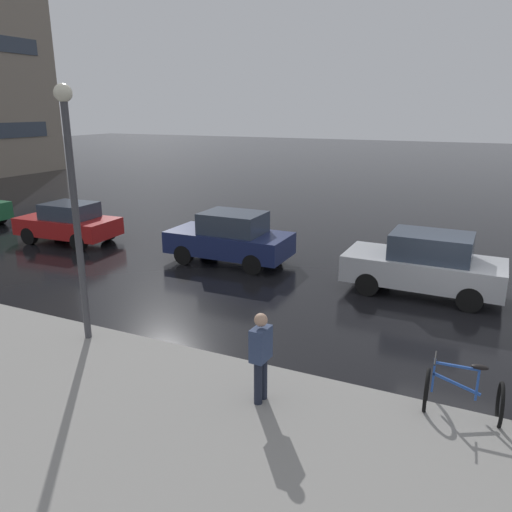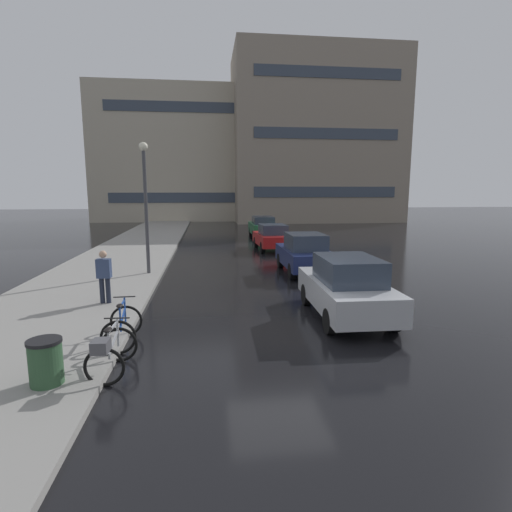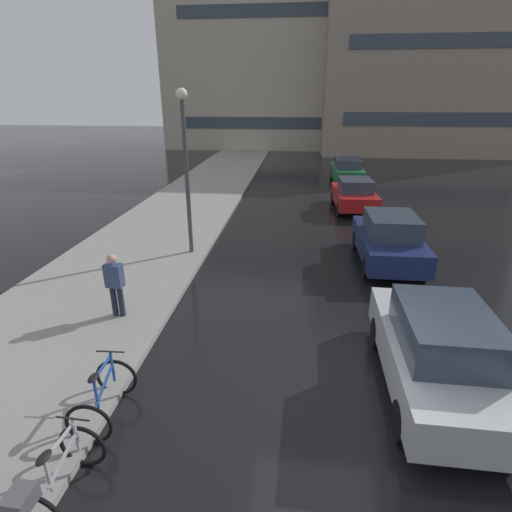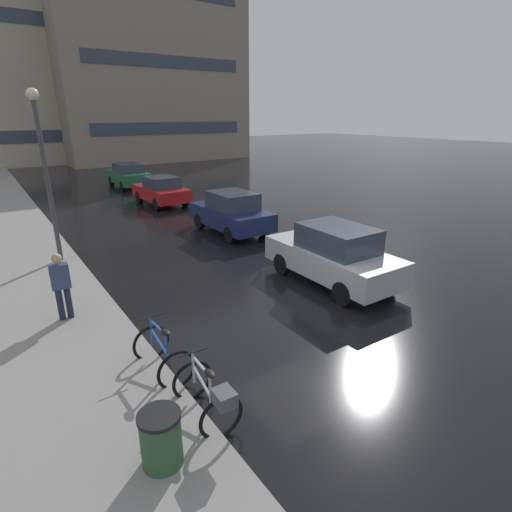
# 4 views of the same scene
# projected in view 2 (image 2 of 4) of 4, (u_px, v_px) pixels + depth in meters

# --- Properties ---
(ground_plane) EXTENTS (140.00, 140.00, 0.00)m
(ground_plane) POSITION_uv_depth(u_px,v_px,m) (278.00, 332.00, 9.91)
(ground_plane) COLOR black
(sidewalk_kerb) EXTENTS (4.80, 60.00, 0.14)m
(sidewalk_kerb) POSITION_uv_depth(u_px,v_px,m) (117.00, 263.00, 18.99)
(sidewalk_kerb) COLOR gray
(sidewalk_kerb) RESTS_ON ground
(bicycle_nearest) EXTENTS (0.78, 1.39, 0.97)m
(bicycle_nearest) POSITION_uv_depth(u_px,v_px,m) (110.00, 352.00, 7.46)
(bicycle_nearest) COLOR black
(bicycle_nearest) RESTS_ON ground
(bicycle_second) EXTENTS (0.81, 1.20, 1.01)m
(bicycle_second) POSITION_uv_depth(u_px,v_px,m) (122.00, 327.00, 9.05)
(bicycle_second) COLOR black
(bicycle_second) RESTS_ON ground
(car_silver) EXTENTS (1.89, 4.18, 1.71)m
(car_silver) POSITION_uv_depth(u_px,v_px,m) (346.00, 287.00, 10.95)
(car_silver) COLOR #B2B5BA
(car_silver) RESTS_ON ground
(car_navy) EXTENTS (1.85, 4.01, 1.69)m
(car_navy) POSITION_uv_depth(u_px,v_px,m) (305.00, 253.00, 16.98)
(car_navy) COLOR navy
(car_navy) RESTS_ON ground
(car_red) EXTENTS (1.94, 3.82, 1.52)m
(car_red) POSITION_uv_depth(u_px,v_px,m) (272.00, 237.00, 23.52)
(car_red) COLOR #AD1919
(car_red) RESTS_ON ground
(car_green) EXTENTS (1.84, 4.15, 1.57)m
(car_green) POSITION_uv_depth(u_px,v_px,m) (263.00, 227.00, 29.81)
(car_green) COLOR #1E6038
(car_green) RESTS_ON ground
(pedestrian) EXTENTS (0.42, 0.27, 1.73)m
(pedestrian) POSITION_uv_depth(u_px,v_px,m) (104.00, 276.00, 11.85)
(pedestrian) COLOR #1E2333
(pedestrian) RESTS_ON ground
(streetlamp) EXTENTS (0.35, 0.35, 5.34)m
(streetlamp) POSITION_uv_depth(u_px,v_px,m) (145.00, 195.00, 15.84)
(streetlamp) COLOR #424247
(streetlamp) RESTS_ON ground
(trash_bin) EXTENTS (0.58, 0.58, 0.94)m
(trash_bin) POSITION_uv_depth(u_px,v_px,m) (46.00, 366.00, 6.92)
(trash_bin) COLOR #2D5133
(trash_bin) RESTS_ON ground
(building_facade_main) EXTENTS (23.75, 8.93, 14.97)m
(building_facade_main) POSITION_uv_depth(u_px,v_px,m) (199.00, 157.00, 47.75)
(building_facade_main) COLOR #B2A893
(building_facade_main) RESTS_ON ground
(building_facade_side) EXTENTS (18.49, 9.82, 18.48)m
(building_facade_side) POSITION_uv_depth(u_px,v_px,m) (315.00, 139.00, 45.58)
(building_facade_side) COLOR gray
(building_facade_side) RESTS_ON ground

